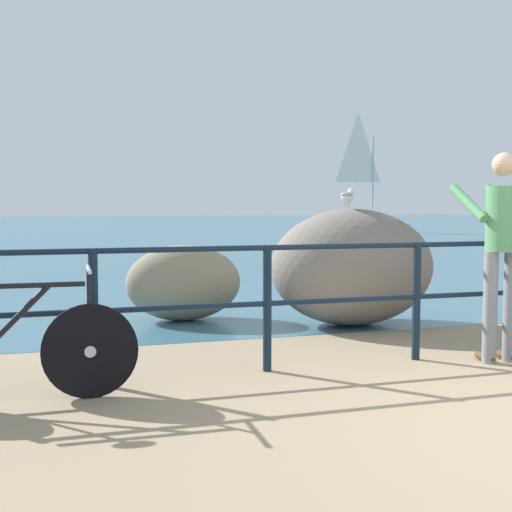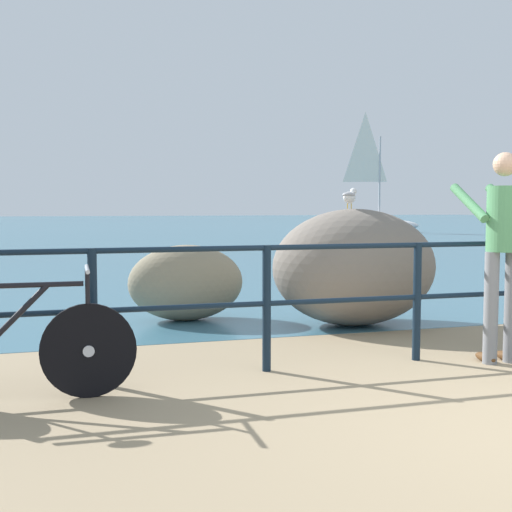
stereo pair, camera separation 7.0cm
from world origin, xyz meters
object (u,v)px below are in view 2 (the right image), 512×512
object	(u,v)px
person_at_railing	(501,246)
sailboat	(374,219)
breakwater_boulder_left	(186,283)
seagull	(350,196)
bicycle	(10,346)
breakwater_boulder_main	(355,267)

from	to	relation	value
person_at_railing	sailboat	world-z (taller)	sailboat
person_at_railing	breakwater_boulder_left	distance (m)	3.62
seagull	bicycle	bearing A→B (deg)	166.95
sailboat	seagull	bearing A→B (deg)	-93.28
breakwater_boulder_main	breakwater_boulder_left	bearing A→B (deg)	154.51
person_at_railing	sailboat	xyz separation A→B (m)	(12.06, 26.47, -0.28)
person_at_railing	seagull	distance (m)	2.13
breakwater_boulder_left	breakwater_boulder_main	bearing A→B (deg)	-25.49
person_at_railing	sailboat	size ratio (longest dim) A/B	0.29
person_at_railing	seagull	world-z (taller)	person_at_railing
sailboat	person_at_railing	bearing A→B (deg)	-90.62
bicycle	seagull	world-z (taller)	seagull
sailboat	bicycle	bearing A→B (deg)	-97.17
breakwater_boulder_left	seagull	size ratio (longest dim) A/B	4.65
bicycle	sailboat	distance (m)	30.98
bicycle	person_at_railing	size ratio (longest dim) A/B	0.96
bicycle	breakwater_boulder_main	size ratio (longest dim) A/B	0.90
breakwater_boulder_left	seagull	xyz separation A→B (m)	(1.69, -0.82, 1.00)
bicycle	seagull	distance (m)	4.16
person_at_railing	sailboat	distance (m)	29.09
breakwater_boulder_left	person_at_railing	bearing A→B (deg)	-52.74
breakwater_boulder_main	seagull	xyz separation A→B (m)	(-0.06, 0.01, 0.79)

